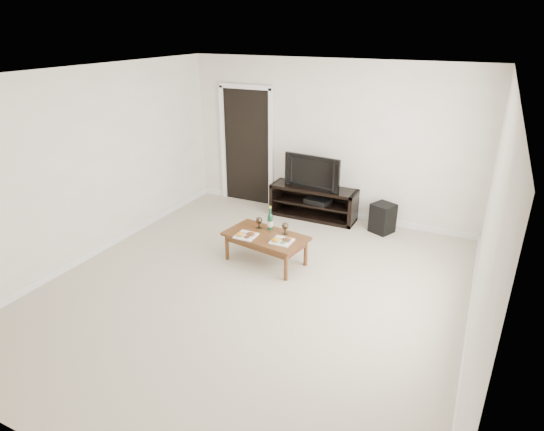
{
  "coord_description": "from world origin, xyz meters",
  "views": [
    {
      "loc": [
        2.34,
        -4.31,
        3.09
      ],
      "look_at": [
        -0.1,
        0.77,
        0.7
      ],
      "focal_mm": 30.0,
      "sensor_mm": 36.0,
      "label": 1
    }
  ],
  "objects_px": {
    "subwoofer": "(383,218)",
    "coffee_table": "(266,249)",
    "television": "(315,171)",
    "media_console": "(313,202)"
  },
  "relations": [
    {
      "from": "media_console",
      "to": "television",
      "type": "relative_size",
      "value": 1.48
    },
    {
      "from": "subwoofer",
      "to": "coffee_table",
      "type": "height_order",
      "value": "subwoofer"
    },
    {
      "from": "subwoofer",
      "to": "media_console",
      "type": "bearing_deg",
      "value": -159.18
    },
    {
      "from": "media_console",
      "to": "coffee_table",
      "type": "bearing_deg",
      "value": -90.66
    },
    {
      "from": "television",
      "to": "coffee_table",
      "type": "xyz_separation_m",
      "value": [
        -0.02,
        -1.78,
        -0.62
      ]
    },
    {
      "from": "television",
      "to": "coffee_table",
      "type": "height_order",
      "value": "television"
    },
    {
      "from": "television",
      "to": "coffee_table",
      "type": "bearing_deg",
      "value": -84.81
    },
    {
      "from": "television",
      "to": "subwoofer",
      "type": "relative_size",
      "value": 2.08
    },
    {
      "from": "media_console",
      "to": "television",
      "type": "height_order",
      "value": "television"
    },
    {
      "from": "television",
      "to": "coffee_table",
      "type": "distance_m",
      "value": 1.89
    }
  ]
}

